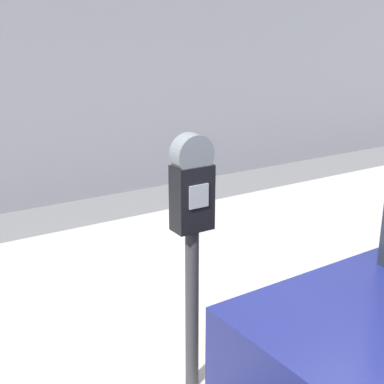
# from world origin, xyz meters

# --- Properties ---
(sidewalk) EXTENTS (24.00, 2.80, 0.13)m
(sidewalk) POSITION_xyz_m (0.00, 2.20, 0.06)
(sidewalk) COLOR #ADAAA3
(sidewalk) RESTS_ON ground_plane
(parking_meter) EXTENTS (0.20, 0.13, 1.43)m
(parking_meter) POSITION_xyz_m (-0.48, 0.98, 1.10)
(parking_meter) COLOR #2D2D30
(parking_meter) RESTS_ON sidewalk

